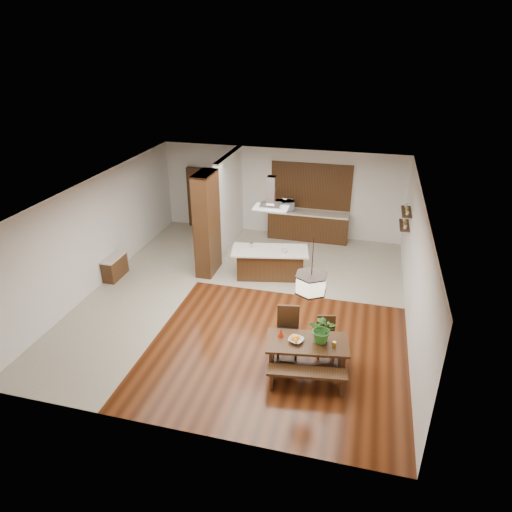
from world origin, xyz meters
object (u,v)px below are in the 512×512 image
(foliage_plant, at_px, (323,329))
(island_cup, at_px, (284,251))
(pendant_lantern, at_px, (312,271))
(dining_table, at_px, (307,349))
(dining_chair_right, at_px, (326,338))
(microwave, at_px, (285,205))
(dining_bench, at_px, (307,380))
(dining_chair_left, at_px, (288,332))
(range_hood, at_px, (271,193))
(fruit_bowl, at_px, (296,340))
(kitchen_island, at_px, (270,263))
(hallway_console, at_px, (115,267))

(foliage_plant, xyz_separation_m, island_cup, (-1.44, 3.48, -0.06))
(pendant_lantern, bearing_deg, dining_table, 0.00)
(dining_chair_right, xyz_separation_m, microwave, (-2.07, 5.97, 0.68))
(dining_bench, distance_m, dining_chair_right, 1.17)
(dining_bench, distance_m, dining_chair_left, 1.19)
(dining_chair_left, xyz_separation_m, microwave, (-1.28, 6.09, 0.59))
(pendant_lantern, bearing_deg, microwave, 105.04)
(dining_table, xyz_separation_m, dining_chair_right, (0.32, 0.55, -0.06))
(microwave, bearing_deg, foliage_plant, -89.25)
(dining_chair_left, relative_size, range_hood, 1.17)
(pendant_lantern, height_order, island_cup, pendant_lantern)
(fruit_bowl, relative_size, range_hood, 0.32)
(dining_table, xyz_separation_m, microwave, (-1.75, 6.52, 0.62))
(dining_table, bearing_deg, fruit_bowl, -166.57)
(foliage_plant, height_order, kitchen_island, foliage_plant)
(dining_table, bearing_deg, foliage_plant, 15.54)
(foliage_plant, bearing_deg, microwave, 107.44)
(kitchen_island, relative_size, microwave, 3.68)
(dining_chair_left, relative_size, microwave, 1.75)
(hallway_console, relative_size, dining_table, 0.51)
(pendant_lantern, xyz_separation_m, island_cup, (-1.17, 3.56, -1.34))
(kitchen_island, relative_size, island_cup, 17.11)
(dining_table, distance_m, microwave, 6.78)
(pendant_lantern, height_order, fruit_bowl, pendant_lantern)
(hallway_console, relative_size, dining_chair_right, 1.00)
(dining_bench, bearing_deg, island_cup, 106.93)
(range_hood, bearing_deg, pendant_lantern, -66.60)
(hallway_console, height_order, dining_table, dining_table)
(pendant_lantern, xyz_separation_m, fruit_bowl, (-0.22, -0.05, -1.54))
(pendant_lantern, distance_m, fruit_bowl, 1.55)
(pendant_lantern, relative_size, fruit_bowl, 4.56)
(dining_chair_left, distance_m, kitchen_island, 3.41)
(pendant_lantern, distance_m, foliage_plant, 1.30)
(dining_table, height_order, microwave, microwave)
(foliage_plant, bearing_deg, dining_bench, -105.65)
(dining_table, relative_size, island_cup, 13.34)
(range_hood, bearing_deg, fruit_bowl, -69.88)
(dining_chair_left, bearing_deg, microwave, 92.15)
(dining_chair_right, relative_size, foliage_plant, 1.47)
(fruit_bowl, bearing_deg, pendant_lantern, 13.43)
(range_hood, bearing_deg, dining_bench, -68.44)
(dining_table, relative_size, pendant_lantern, 1.32)
(dining_table, relative_size, dining_chair_right, 1.97)
(fruit_bowl, bearing_deg, foliage_plant, 14.59)
(pendant_lantern, bearing_deg, dining_chair_right, 59.58)
(dining_chair_left, distance_m, fruit_bowl, 0.57)
(dining_chair_left, bearing_deg, foliage_plant, -34.73)
(dining_table, distance_m, pendant_lantern, 1.75)
(dining_table, height_order, dining_bench, dining_table)
(dining_bench, bearing_deg, hallway_console, 151.84)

